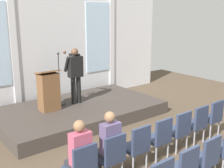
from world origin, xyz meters
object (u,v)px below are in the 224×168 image
(chair_r0_c1, at_px, (111,155))
(chair_r1_c3, at_px, (206,157))
(lectern, at_px, (49,91))
(audience_r0_c1, at_px, (109,142))
(chair_r0_c3, at_px, (159,136))
(chair_r0_c6, at_px, (212,116))
(chair_r0_c4, at_px, (179,129))
(audience_r0_c0, at_px, (79,153))
(chair_r0_c5, at_px, (197,122))
(mic_stand, at_px, (60,94))
(chair_r0_c0, at_px, (82,166))
(speaker, at_px, (75,72))
(chair_r0_c2, at_px, (137,145))

(chair_r0_c1, height_order, chair_r1_c3, same)
(lectern, height_order, chair_r0_c1, lectern)
(audience_r0_c1, relative_size, chair_r0_c3, 1.44)
(chair_r0_c1, bearing_deg, chair_r0_c3, 0.00)
(audience_r0_c1, xyz_separation_m, chair_r0_c6, (3.19, -0.08, -0.21))
(chair_r0_c4, xyz_separation_m, chair_r0_c6, (1.27, 0.00, 0.00))
(audience_r0_c0, relative_size, audience_r0_c1, 1.00)
(lectern, relative_size, chair_r0_c4, 1.23)
(chair_r0_c5, relative_size, chair_r0_c6, 1.00)
(mic_stand, xyz_separation_m, chair_r0_c5, (1.64, -3.62, -0.16))
(mic_stand, bearing_deg, chair_r1_c3, -85.54)
(chair_r0_c0, bearing_deg, chair_r0_c1, 0.00)
(chair_r0_c3, relative_size, chair_r0_c6, 1.00)
(chair_r0_c3, distance_m, chair_r0_c5, 1.27)
(audience_r0_c1, distance_m, chair_r0_c6, 3.19)
(lectern, distance_m, audience_r0_c0, 3.47)
(chair_r0_c0, distance_m, audience_r0_c0, 0.22)
(speaker, distance_m, audience_r0_c1, 3.67)
(lectern, bearing_deg, audience_r0_c0, -107.98)
(chair_r0_c1, relative_size, chair_r0_c6, 1.00)
(lectern, bearing_deg, chair_r0_c6, -50.80)
(speaker, height_order, chair_r0_c6, speaker)
(chair_r0_c3, height_order, chair_r0_c4, same)
(chair_r0_c1, relative_size, audience_r0_c1, 0.70)
(chair_r0_c6, bearing_deg, chair_r0_c1, 180.00)
(mic_stand, xyz_separation_m, chair_r0_c4, (1.01, -3.62, -0.16))
(mic_stand, relative_size, chair_r0_c0, 1.65)
(mic_stand, relative_size, chair_r0_c6, 1.65)
(audience_r0_c0, relative_size, chair_r0_c5, 1.43)
(audience_r0_c0, distance_m, chair_r0_c2, 1.29)
(chair_r0_c1, xyz_separation_m, chair_r0_c6, (3.19, 0.00, 0.00))
(audience_r0_c0, xyz_separation_m, audience_r0_c1, (0.64, -0.00, 0.00))
(speaker, relative_size, chair_r0_c1, 1.77)
(chair_r0_c5, bearing_deg, speaker, 109.34)
(chair_r0_c1, bearing_deg, chair_r0_c4, 0.00)
(lectern, distance_m, audience_r0_c1, 3.33)
(chair_r0_c0, height_order, chair_r1_c3, same)
(chair_r0_c3, height_order, chair_r1_c3, same)
(chair_r0_c2, height_order, chair_r0_c3, same)
(chair_r0_c2, relative_size, chair_r0_c3, 1.00)
(chair_r0_c0, xyz_separation_m, chair_r0_c1, (0.64, 0.00, 0.00))
(speaker, bearing_deg, audience_r0_c1, -111.69)
(mic_stand, relative_size, chair_r0_c1, 1.65)
(chair_r0_c5, bearing_deg, audience_r0_c1, 178.21)
(chair_r0_c4, relative_size, chair_r0_c5, 1.00)
(mic_stand, distance_m, chair_r1_c3, 4.76)
(audience_r0_c0, bearing_deg, chair_r0_c5, -1.44)
(speaker, relative_size, chair_r0_c3, 1.77)
(chair_r0_c0, height_order, audience_r0_c1, audience_r0_c1)
(speaker, xyz_separation_m, mic_stand, (-0.43, 0.18, -0.63))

